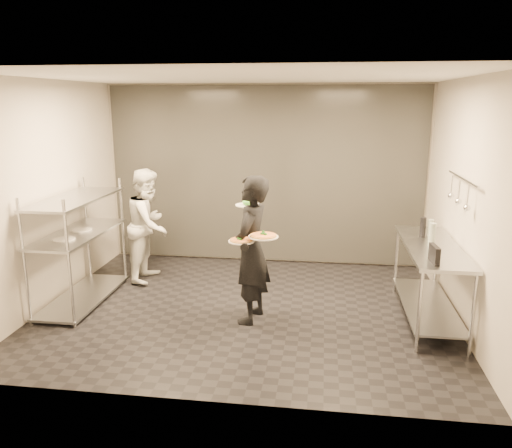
# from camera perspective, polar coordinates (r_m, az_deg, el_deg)

# --- Properties ---
(room_shell) EXTENTS (5.00, 4.00, 2.80)m
(room_shell) POSITION_cam_1_polar(r_m,az_deg,el_deg) (7.07, 0.27, 4.65)
(room_shell) COLOR black
(room_shell) RESTS_ON ground
(pass_rack) EXTENTS (0.60, 1.60, 1.50)m
(pass_rack) POSITION_cam_1_polar(r_m,az_deg,el_deg) (6.74, -19.59, -2.13)
(pass_rack) COLOR silver
(pass_rack) RESTS_ON ground
(prep_counter) EXTENTS (0.60, 1.80, 0.92)m
(prep_counter) POSITION_cam_1_polar(r_m,az_deg,el_deg) (6.18, 19.29, -4.91)
(prep_counter) COLOR silver
(prep_counter) RESTS_ON ground
(utensil_rail) EXTENTS (0.07, 1.20, 0.31)m
(utensil_rail) POSITION_cam_1_polar(r_m,az_deg,el_deg) (6.02, 22.30, 3.40)
(utensil_rail) COLOR silver
(utensil_rail) RESTS_ON room_shell
(waiter) EXTENTS (0.52, 0.69, 1.73)m
(waiter) POSITION_cam_1_polar(r_m,az_deg,el_deg) (5.75, -0.57, -2.98)
(waiter) COLOR black
(waiter) RESTS_ON ground
(chef) EXTENTS (0.64, 0.80, 1.62)m
(chef) POSITION_cam_1_polar(r_m,az_deg,el_deg) (7.31, -12.15, -0.09)
(chef) COLOR silver
(chef) RESTS_ON ground
(pizza_plate_near) EXTENTS (0.29, 0.29, 0.05)m
(pizza_plate_near) POSITION_cam_1_polar(r_m,az_deg,el_deg) (5.50, -1.70, -1.88)
(pizza_plate_near) COLOR silver
(pizza_plate_near) RESTS_ON waiter
(pizza_plate_far) EXTENTS (0.33, 0.33, 0.05)m
(pizza_plate_far) POSITION_cam_1_polar(r_m,az_deg,el_deg) (5.47, 0.84, -1.36)
(pizza_plate_far) COLOR silver
(pizza_plate_far) RESTS_ON waiter
(salad_plate) EXTENTS (0.30, 0.30, 0.07)m
(salad_plate) POSITION_cam_1_polar(r_m,az_deg,el_deg) (5.89, -0.90, 2.34)
(salad_plate) COLOR silver
(salad_plate) RESTS_ON waiter
(pos_monitor) EXTENTS (0.07, 0.26, 0.18)m
(pos_monitor) POSITION_cam_1_polar(r_m,az_deg,el_deg) (5.42, 19.71, -3.27)
(pos_monitor) COLOR black
(pos_monitor) RESTS_ON prep_counter
(bottle_green) EXTENTS (0.08, 0.08, 0.27)m
(bottle_green) POSITION_cam_1_polar(r_m,az_deg,el_deg) (6.01, 19.49, -1.17)
(bottle_green) COLOR gray
(bottle_green) RESTS_ON prep_counter
(bottle_clear) EXTENTS (0.07, 0.07, 0.22)m
(bottle_clear) POSITION_cam_1_polar(r_m,az_deg,el_deg) (6.41, 19.30, -0.48)
(bottle_clear) COLOR gray
(bottle_clear) RESTS_ON prep_counter
(bottle_dark) EXTENTS (0.07, 0.07, 0.24)m
(bottle_dark) POSITION_cam_1_polar(r_m,az_deg,el_deg) (6.39, 18.53, -0.36)
(bottle_dark) COLOR black
(bottle_dark) RESTS_ON prep_counter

